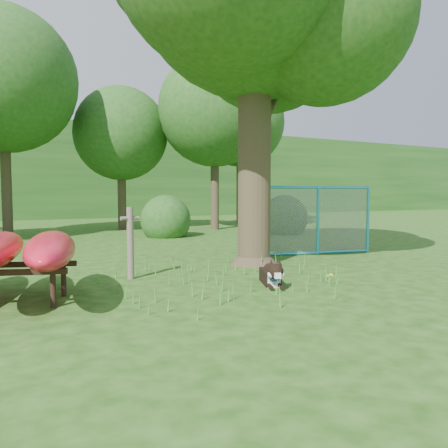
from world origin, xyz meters
name	(u,v)px	position (x,y,z in m)	size (l,w,h in m)	color
ground	(249,293)	(0.00, 0.00, 0.00)	(80.00, 80.00, 0.00)	#1B440D
wooden_post	(130,241)	(-1.32, 1.96, 0.69)	(0.36, 0.14, 1.31)	brown
husky_dog	(272,275)	(0.61, 0.26, 0.17)	(0.61, 1.03, 0.49)	black
fence_section	(318,220)	(3.79, 2.84, 0.87)	(2.93, 0.71, 2.91)	#2AA4C7
wildflower_clump	(330,276)	(1.44, -0.25, 0.17)	(0.10, 0.09, 0.22)	#438E2E
bg_tree_b	(3,80)	(-3.00, 12.00, 5.61)	(5.20, 5.20, 8.22)	#382D1E
bg_tree_c	(121,134)	(1.50, 13.00, 4.11)	(4.00, 4.00, 6.12)	#382D1E
bg_tree_d	(215,110)	(5.00, 11.00, 5.08)	(4.80, 4.80, 7.50)	#382D1E
bg_tree_e	(240,122)	(8.00, 14.00, 5.23)	(4.60, 4.60, 7.55)	#382D1E
shrub_right	(284,234)	(6.50, 8.00, 0.00)	(1.80, 1.80, 1.80)	#1F4F19
shrub_mid	(166,237)	(2.00, 9.00, 0.00)	(1.80, 1.80, 1.80)	#1F4F19
wooded_hillside	(45,173)	(0.00, 28.00, 3.00)	(80.00, 12.00, 6.00)	#1F4F19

